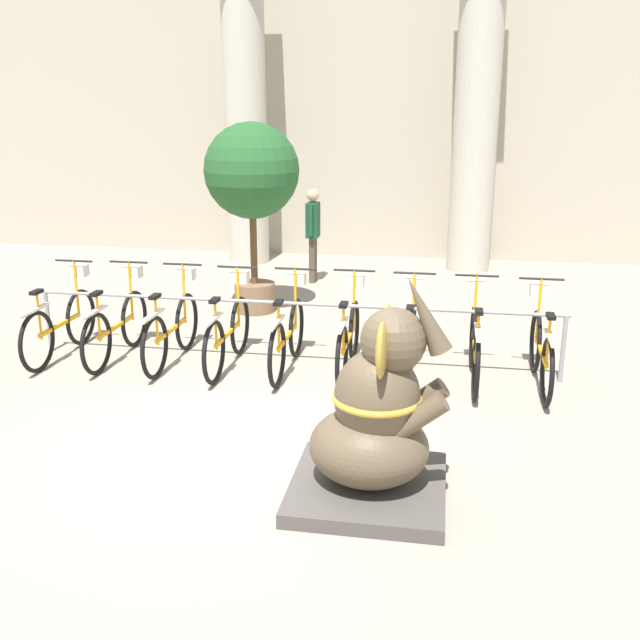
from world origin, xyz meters
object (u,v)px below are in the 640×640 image
at_px(bicycle_3, 228,332).
at_px(person_pedestrian, 313,227).
at_px(bicycle_0, 61,322).
at_px(bicycle_5, 349,336).
at_px(bicycle_7, 475,344).
at_px(bicycle_4, 288,334).
at_px(elephant_statue, 376,423).
at_px(bicycle_8, 541,349).
at_px(bicycle_2, 172,327).
at_px(potted_tree, 252,179).
at_px(bicycle_1, 117,324).
at_px(bicycle_6, 411,340).

xyz_separation_m(bicycle_3, person_pedestrian, (0.19, 4.31, 0.52)).
bearing_deg(bicycle_0, bicycle_3, -0.10).
xyz_separation_m(bicycle_5, bicycle_7, (1.38, -0.03, 0.00)).
distance_m(bicycle_0, bicycle_4, 2.76).
xyz_separation_m(elephant_statue, person_pedestrian, (-1.75, 6.89, 0.34)).
relative_size(bicycle_0, bicycle_8, 1.00).
height_order(bicycle_2, bicycle_5, same).
bearing_deg(potted_tree, bicycle_8, -31.95).
bearing_deg(elephant_statue, bicycle_1, 141.56).
xyz_separation_m(bicycle_0, bicycle_4, (2.76, 0.02, 0.00)).
height_order(bicycle_0, potted_tree, potted_tree).
bearing_deg(bicycle_5, person_pedestrian, 105.65).
relative_size(bicycle_5, elephant_statue, 0.97).
relative_size(bicycle_4, person_pedestrian, 1.08).
bearing_deg(person_pedestrian, potted_tree, -104.13).
xyz_separation_m(bicycle_0, person_pedestrian, (2.25, 4.31, 0.52)).
distance_m(bicycle_1, bicycle_5, 2.76).
relative_size(bicycle_2, person_pedestrian, 1.08).
xyz_separation_m(bicycle_6, bicycle_8, (1.38, -0.05, 0.00)).
xyz_separation_m(bicycle_0, bicycle_1, (0.69, 0.05, 0.00)).
height_order(bicycle_4, elephant_statue, elephant_statue).
relative_size(bicycle_4, potted_tree, 0.63).
bearing_deg(potted_tree, bicycle_2, -99.30).
relative_size(bicycle_4, elephant_statue, 0.97).
height_order(bicycle_2, person_pedestrian, person_pedestrian).
height_order(bicycle_3, person_pedestrian, person_pedestrian).
xyz_separation_m(bicycle_7, elephant_statue, (-0.82, -2.61, 0.18)).
relative_size(bicycle_2, bicycle_6, 1.00).
distance_m(bicycle_2, bicycle_8, 4.13).
bearing_deg(bicycle_7, bicycle_1, 179.71).
bearing_deg(bicycle_3, bicycle_2, 176.52).
bearing_deg(elephant_statue, bicycle_8, 59.54).
xyz_separation_m(bicycle_3, bicycle_5, (1.38, 0.06, 0.00)).
bearing_deg(elephant_statue, bicycle_3, 126.91).
height_order(person_pedestrian, potted_tree, potted_tree).
xyz_separation_m(bicycle_0, bicycle_6, (4.13, 0.03, 0.00)).
relative_size(bicycle_0, potted_tree, 0.63).
xyz_separation_m(bicycle_0, bicycle_3, (2.07, -0.00, 0.00)).
bearing_deg(bicycle_4, bicycle_7, 0.19).
height_order(bicycle_7, potted_tree, potted_tree).
bearing_deg(bicycle_1, bicycle_0, -175.92).
xyz_separation_m(bicycle_1, bicycle_3, (1.38, -0.05, 0.00)).
xyz_separation_m(bicycle_2, bicycle_4, (1.38, -0.02, 0.00)).
distance_m(bicycle_6, elephant_statue, 2.62).
xyz_separation_m(bicycle_1, elephant_statue, (3.31, -2.63, 0.18)).
distance_m(bicycle_4, bicycle_8, 2.76).
distance_m(bicycle_3, person_pedestrian, 4.35).
bearing_deg(bicycle_5, elephant_statue, -78.04).
distance_m(bicycle_5, elephant_statue, 2.70).
bearing_deg(bicycle_2, bicycle_4, -0.70).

